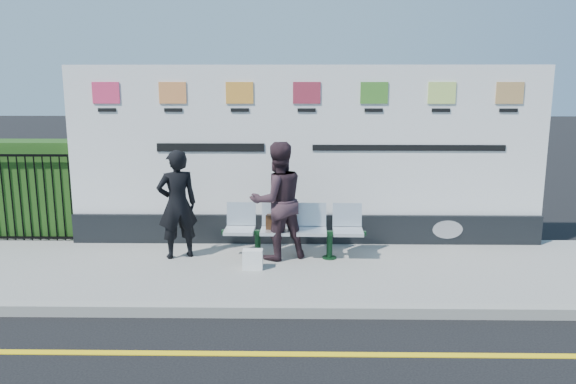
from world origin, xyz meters
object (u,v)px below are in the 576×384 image
object	(u,v)px
billboard	(306,168)
woman_right	(278,201)
bench	(294,244)
woman_left	(177,204)

from	to	relation	value
billboard	woman_right	bearing A→B (deg)	-116.80
billboard	woman_right	xyz separation A→B (m)	(-0.45, -0.90, -0.38)
billboard	bench	size ratio (longest dim) A/B	3.71
bench	woman_left	bearing A→B (deg)	-179.26
billboard	bench	xyz separation A→B (m)	(-0.21, -0.90, -1.07)
billboard	woman_left	xyz separation A→B (m)	(-2.02, -0.88, -0.44)
woman_right	bench	bearing A→B (deg)	155.55
bench	woman_left	size ratio (longest dim) A/B	1.26
bench	woman_right	distance (m)	0.73
billboard	woman_right	distance (m)	1.07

